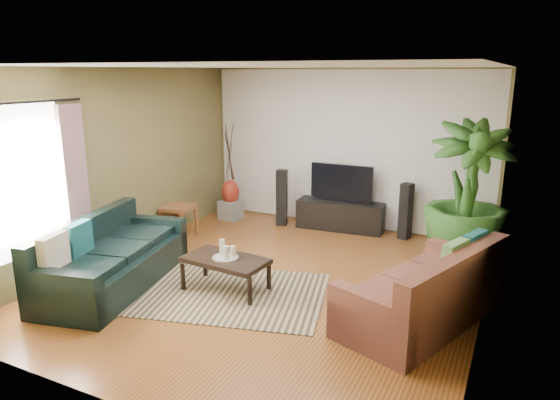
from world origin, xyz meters
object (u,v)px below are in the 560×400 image
Objects in this scene: sofa_right at (423,284)px; side_table at (179,221)px; vase at (230,192)px; potted_plant at (467,194)px; coffee_table at (226,274)px; television at (341,183)px; sofa_left at (114,253)px; pedestal at (231,210)px; speaker_left at (282,198)px; speaker_right at (406,211)px; tv_stand at (340,215)px.

sofa_right is 4.32m from side_table.
vase is (-3.88, 2.37, 0.09)m from sofa_right.
coffee_table is at bearing -138.96° from potted_plant.
sofa_right is 1.91× the size of television.
potted_plant is at bearing -20.44° from television.
side_table is at bearing 1.61° from sofa_left.
sofa_right reaches higher than coffee_table.
side_table is (-0.49, 1.96, -0.17)m from sofa_left.
television is 2.13m from pedestal.
pedestal is 0.78× the size of vase.
sofa_right is 4.59× the size of vase.
speaker_left reaches higher than speaker_right.
coffee_table is 3.44m from potted_plant.
vase is (-4.08, 0.45, -0.50)m from potted_plant.
coffee_table reaches higher than pedestal.
television reaches higher than pedestal.
television is (1.79, 3.45, 0.39)m from sofa_left.
potted_plant reaches higher than side_table.
coffee_table is 3.07m from pedestal.
potted_plant reaches higher than speaker_right.
pedestal is (-0.22, 3.14, -0.25)m from sofa_left.
speaker_right reaches higher than sofa_left.
pedestal is at bearing 77.06° from side_table.
pedestal is (-2.01, -0.32, -0.64)m from television.
potted_plant is 4.48m from side_table.
coffee_table is at bearing -93.98° from speaker_left.
sofa_left is 2.29× the size of speaker_left.
coffee_table is at bearing -100.24° from speaker_right.
side_table is (-1.26, -1.29, -0.24)m from speaker_left.
television reaches higher than sofa_left.
potted_plant is 4.50× the size of vase.
speaker_right is 1.79× the size of side_table.
speaker_left is at bearing -168.34° from television.
side_table is (-0.27, -1.18, 0.08)m from pedestal.
side_table is (-2.28, -1.50, 0.01)m from tv_stand.
pedestal is at bearing 173.66° from potted_plant.
vase is at bearing 0.00° from pedestal.
speaker_right is 3.13m from vase.
speaker_right is 2.03× the size of vase.
television is (-1.88, 2.69, 0.39)m from sofa_right.
coffee_table is 0.70× the size of tv_stand.
sofa_left is 2.08× the size of television.
potted_plant is (3.86, 2.68, 0.59)m from sofa_left.
sofa_right is at bearing 11.90° from coffee_table.
tv_stand is at bearing 9.05° from pedestal.
potted_plant is at bearing 9.47° from side_table.
side_table is (-4.15, 1.19, -0.17)m from sofa_right.
speaker_right is at bearing 67.45° from coffee_table.
sofa_right reaches higher than vase.
tv_stand is (1.79, 3.45, -0.18)m from sofa_left.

